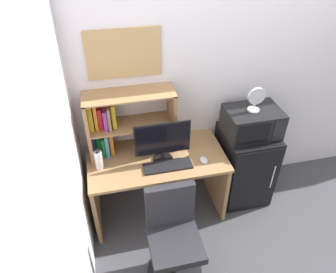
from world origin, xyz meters
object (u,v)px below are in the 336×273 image
microwave (252,122)px  wall_corkboard (124,54)px  mini_fridge (244,165)px  desk_fan (256,98)px  keyboard (168,166)px  desk_chair (173,241)px  hutch_bookshelf (117,122)px  computer_mouse (204,160)px  monitor (163,141)px  water_bottle (99,160)px

microwave → wall_corkboard: bearing=166.1°
mini_fridge → desk_fan: bearing=-166.5°
mini_fridge → wall_corkboard: size_ratio=1.31×
keyboard → desk_chair: 0.64m
hutch_bookshelf → microwave: (1.26, -0.16, -0.09)m
desk_fan → computer_mouse: bearing=-160.4°
computer_mouse → desk_fan: (0.52, 0.18, 0.48)m
desk_chair → computer_mouse: bearing=52.4°
desk_chair → wall_corkboard: bearing=100.7°
mini_fridge → wall_corkboard: 1.69m
monitor → desk_fan: bearing=5.2°
monitor → wall_corkboard: bearing=123.7°
keyboard → computer_mouse: size_ratio=4.43×
computer_mouse → wall_corkboard: bearing=142.1°
computer_mouse → wall_corkboard: 1.17m
hutch_bookshelf → wall_corkboard: bearing=44.6°
desk_chair → desk_fan: bearing=37.8°
microwave → hutch_bookshelf: bearing=172.7°
computer_mouse → desk_chair: bearing=-127.6°
wall_corkboard → computer_mouse: bearing=-37.9°
monitor → desk_fan: 0.92m
keyboard → mini_fridge: size_ratio=0.54×
monitor → wall_corkboard: wall_corkboard is taller
hutch_bookshelf → mini_fridge: (1.26, -0.16, -0.63)m
monitor → mini_fridge: monitor is taller
mini_fridge → desk_chair: 1.19m
monitor → microwave: monitor is taller
wall_corkboard → keyboard: bearing=-60.5°
computer_mouse → mini_fridge: 0.65m
monitor → computer_mouse: monitor is taller
monitor → water_bottle: bearing=177.6°
monitor → microwave: (0.89, 0.09, 0.01)m
hutch_bookshelf → mini_fridge: size_ratio=0.97×
mini_fridge → desk_fan: desk_fan is taller
microwave → water_bottle: bearing=-177.6°
keyboard → water_bottle: (-0.59, 0.13, 0.08)m
computer_mouse → microwave: (0.53, 0.19, 0.22)m
desk_fan → desk_chair: size_ratio=0.26×
keyboard → microwave: 0.92m
monitor → mini_fridge: size_ratio=0.61×
microwave → keyboard: bearing=-167.6°
mini_fridge → microwave: size_ratio=1.61×
hutch_bookshelf → wall_corkboard: 0.61m
computer_mouse → wall_corkboard: wall_corkboard is taller
microwave → wall_corkboard: wall_corkboard is taller
computer_mouse → monitor: bearing=163.9°
keyboard → desk_fan: size_ratio=1.86×
keyboard → mini_fridge: (0.87, 0.19, -0.32)m
keyboard → mini_fridge: bearing=12.2°
desk_fan → microwave: bearing=27.2°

